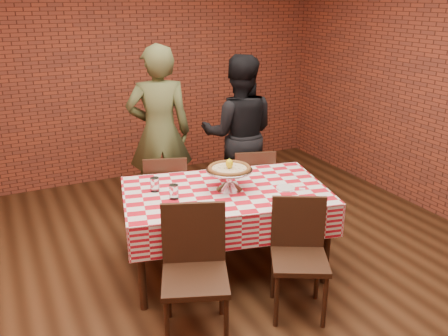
{
  "coord_description": "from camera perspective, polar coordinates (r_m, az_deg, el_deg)",
  "views": [
    {
      "loc": [
        -1.49,
        -2.92,
        2.3
      ],
      "look_at": [
        0.19,
        0.45,
        0.91
      ],
      "focal_mm": 37.78,
      "sensor_mm": 36.0,
      "label": 1
    }
  ],
  "objects": [
    {
      "name": "tablecloth",
      "position": [
        4.03,
        0.18,
        -4.51
      ],
      "size": [
        1.9,
        1.4,
        0.29
      ],
      "primitive_type": null,
      "rotation": [
        0.0,
        0.0,
        -0.22
      ],
      "color": "red",
      "rests_on": "table"
    },
    {
      "name": "diner_olive",
      "position": [
        5.04,
        -7.8,
        4.21
      ],
      "size": [
        0.77,
        0.6,
        1.86
      ],
      "primitive_type": "imported",
      "rotation": [
        0.0,
        0.0,
        2.89
      ],
      "color": "#4D542F",
      "rests_on": "ground"
    },
    {
      "name": "lemon",
      "position": [
        3.91,
        0.65,
        0.53
      ],
      "size": [
        0.09,
        0.09,
        0.08
      ],
      "primitive_type": "ellipsoid",
      "rotation": [
        0.0,
        0.0,
        -0.51
      ],
      "color": "yellow",
      "rests_on": "pizza"
    },
    {
      "name": "sweetener_packet_a",
      "position": [
        3.98,
        8.21,
        -2.78
      ],
      "size": [
        0.05,
        0.04,
        0.0
      ],
      "primitive_type": "cube",
      "rotation": [
        0.0,
        0.0,
        -0.09
      ],
      "color": "white",
      "rests_on": "tablecloth"
    },
    {
      "name": "chair_near_right",
      "position": [
        3.61,
        9.11,
        -11.09
      ],
      "size": [
        0.55,
        0.55,
        0.89
      ],
      "primitive_type": null,
      "rotation": [
        0.0,
        0.0,
        -0.49
      ],
      "color": "#341C11",
      "rests_on": "ground"
    },
    {
      "name": "back_wall",
      "position": [
        6.16,
        -12.5,
        11.81
      ],
      "size": [
        5.5,
        0.0,
        5.5
      ],
      "primitive_type": "plane",
      "rotation": [
        1.57,
        0.0,
        0.0
      ],
      "color": "brown",
      "rests_on": "ground"
    },
    {
      "name": "chair_near_left",
      "position": [
        3.35,
        -3.52,
        -13.04
      ],
      "size": [
        0.59,
        0.59,
        0.94
      ],
      "primitive_type": null,
      "rotation": [
        0.0,
        0.0,
        -0.37
      ],
      "color": "#341C11",
      "rests_on": "ground"
    },
    {
      "name": "sweetener_packet_b",
      "position": [
        4.04,
        9.44,
        -2.51
      ],
      "size": [
        0.06,
        0.06,
        0.0
      ],
      "primitive_type": "cube",
      "rotation": [
        0.0,
        0.0,
        -0.59
      ],
      "color": "white",
      "rests_on": "tablecloth"
    },
    {
      "name": "side_plate",
      "position": [
        4.03,
        7.46,
        -2.41
      ],
      "size": [
        0.19,
        0.19,
        0.01
      ],
      "primitive_type": "cylinder",
      "rotation": [
        0.0,
        0.0,
        -0.22
      ],
      "color": "white",
      "rests_on": "tablecloth"
    },
    {
      "name": "water_glass_left",
      "position": [
        3.8,
        -6.08,
        -2.89
      ],
      "size": [
        0.09,
        0.09,
        0.12
      ],
      "primitive_type": "cylinder",
      "rotation": [
        0.0,
        0.0,
        -0.22
      ],
      "color": "white",
      "rests_on": "tablecloth"
    },
    {
      "name": "water_glass_right",
      "position": [
        3.97,
        -8.37,
        -1.99
      ],
      "size": [
        0.09,
        0.09,
        0.12
      ],
      "primitive_type": "cylinder",
      "rotation": [
        0.0,
        0.0,
        -0.22
      ],
      "color": "white",
      "rests_on": "tablecloth"
    },
    {
      "name": "diner_black",
      "position": [
        5.19,
        1.81,
        4.11
      ],
      "size": [
        1.05,
        0.97,
        1.73
      ],
      "primitive_type": "imported",
      "rotation": [
        0.0,
        0.0,
        2.66
      ],
      "color": "black",
      "rests_on": "ground"
    },
    {
      "name": "chair_far_right",
      "position": [
        4.85,
        3.29,
        -2.38
      ],
      "size": [
        0.51,
        0.51,
        0.88
      ],
      "primitive_type": null,
      "rotation": [
        0.0,
        0.0,
        2.82
      ],
      "color": "#341C11",
      "rests_on": "ground"
    },
    {
      "name": "condiment_caddy",
      "position": [
        4.2,
        0.07,
        -0.24
      ],
      "size": [
        0.11,
        0.09,
        0.15
      ],
      "primitive_type": "cube",
      "rotation": [
        0.0,
        0.0,
        -0.08
      ],
      "color": "silver",
      "rests_on": "tablecloth"
    },
    {
      "name": "chair_far_left",
      "position": [
        4.7,
        -6.99,
        -3.27
      ],
      "size": [
        0.52,
        0.52,
        0.89
      ],
      "primitive_type": null,
      "rotation": [
        0.0,
        0.0,
        2.81
      ],
      "color": "#341C11",
      "rests_on": "ground"
    },
    {
      "name": "pizza_stand",
      "position": [
        3.96,
        0.65,
        -1.38
      ],
      "size": [
        0.54,
        0.54,
        0.18
      ],
      "primitive_type": null,
      "rotation": [
        0.0,
        0.0,
        -0.51
      ],
      "color": "silver",
      "rests_on": "tablecloth"
    },
    {
      "name": "pizza",
      "position": [
        3.92,
        0.65,
        -0.1
      ],
      "size": [
        0.49,
        0.49,
        0.03
      ],
      "primitive_type": "cylinder",
      "rotation": [
        0.0,
        0.0,
        -0.51
      ],
      "color": "beige",
      "rests_on": "pizza_stand"
    },
    {
      "name": "table",
      "position": [
        4.14,
        0.18,
        -7.52
      ],
      "size": [
        1.86,
        1.35,
        0.75
      ],
      "primitive_type": "cube",
      "rotation": [
        0.0,
        0.0,
        -0.22
      ],
      "color": "#341C11",
      "rests_on": "ground"
    },
    {
      "name": "ground",
      "position": [
        4.0,
        0.49,
        -14.87
      ],
      "size": [
        6.0,
        6.0,
        0.0
      ],
      "primitive_type": "plane",
      "color": "black",
      "rests_on": "ground"
    }
  ]
}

